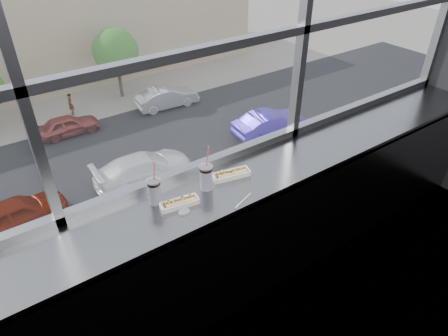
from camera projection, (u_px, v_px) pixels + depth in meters
wall_back_lower at (197, 225)px, 3.32m from camera, size 6.00×0.00×6.00m
window_glass at (184, 2)px, 2.35m from camera, size 6.00×0.00×6.00m
window_mullions at (186, 3)px, 2.34m from camera, size 6.00×0.08×2.40m
counter at (215, 192)px, 2.84m from camera, size 6.00×0.55×0.06m
counter_fascia at (235, 265)px, 2.96m from camera, size 6.00×0.04×1.04m
hotdog_tray_left at (179, 202)px, 2.66m from camera, size 0.27×0.13×0.06m
hotdog_tray_right at (231, 174)px, 2.93m from camera, size 0.30×0.15×0.07m
soda_cup_left at (154, 190)px, 2.65m from camera, size 0.09×0.09×0.35m
soda_cup_right at (206, 176)px, 2.78m from camera, size 0.10×0.10×0.36m
loose_straw at (243, 200)px, 2.72m from camera, size 0.18×0.07×0.01m
wrapper at (184, 211)px, 2.61m from camera, size 0.09×0.07×0.02m
street_asphalt at (24, 181)px, 23.35m from camera, size 80.00×10.00×0.06m
car_near_e at (270, 120)px, 27.23m from camera, size 3.47×7.11×2.29m
car_near_d at (143, 164)px, 22.77m from camera, size 2.87×6.73×2.23m
car_far_b at (67, 122)px, 27.37m from camera, size 2.49×5.69×1.88m
car_near_c at (16, 209)px, 19.53m from camera, size 3.54×6.82×2.17m
car_far_c at (166, 94)px, 30.94m from camera, size 3.11×6.63×2.15m
pedestrian_c at (70, 102)px, 29.97m from camera, size 0.66×0.88×1.98m
tree_right at (115, 51)px, 31.14m from camera, size 3.60×3.60×5.62m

